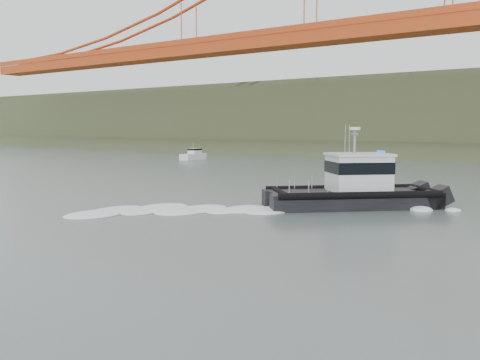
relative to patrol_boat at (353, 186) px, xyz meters
The scene contains 3 objects.
ground 17.59m from the patrol_boat, 103.83° to the right, with size 400.00×400.00×0.00m, color #51605C.
patrol_boat is the anchor object (origin of this frame).
motorboat 56.73m from the patrol_boat, 141.16° to the left, with size 2.19×5.50×2.96m.
Camera 1 is at (18.62, -16.50, 5.28)m, focal length 40.00 mm.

